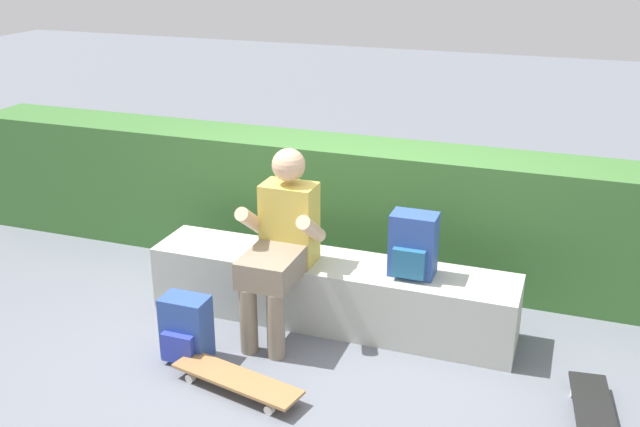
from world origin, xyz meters
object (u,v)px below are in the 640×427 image
(skateboard_beside_bench, at_px, (595,418))
(backpack_on_bench, at_px, (413,246))
(bench_main, at_px, (330,291))
(person_skater, at_px, (281,240))
(skateboard_near_person, at_px, (237,380))
(backpack_on_ground, at_px, (186,329))

(skateboard_beside_bench, height_order, backpack_on_bench, backpack_on_bench)
(bench_main, relative_size, person_skater, 2.04)
(bench_main, bearing_deg, person_skater, -140.08)
(bench_main, xyz_separation_m, person_skater, (-0.25, -0.21, 0.42))
(person_skater, bearing_deg, skateboard_beside_bench, -11.97)
(skateboard_near_person, bearing_deg, bench_main, 75.95)
(bench_main, xyz_separation_m, skateboard_near_person, (-0.23, -0.94, -0.14))
(backpack_on_bench, bearing_deg, skateboard_near_person, -129.75)
(skateboard_near_person, height_order, backpack_on_bench, backpack_on_bench)
(person_skater, bearing_deg, backpack_on_bench, 14.41)
(skateboard_near_person, relative_size, skateboard_beside_bench, 1.01)
(backpack_on_bench, bearing_deg, skateboard_beside_bench, -28.38)
(skateboard_beside_bench, height_order, backpack_on_ground, backpack_on_ground)
(person_skater, bearing_deg, skateboard_near_person, -88.43)
(person_skater, bearing_deg, backpack_on_ground, -129.59)
(backpack_on_bench, bearing_deg, backpack_on_ground, -149.62)
(skateboard_beside_bench, xyz_separation_m, backpack_on_bench, (-1.13, 0.61, 0.55))
(person_skater, relative_size, skateboard_beside_bench, 1.45)
(person_skater, distance_m, skateboard_near_person, 0.92)
(bench_main, distance_m, backpack_on_ground, 0.98)
(skateboard_beside_bench, distance_m, backpack_on_ground, 2.35)
(bench_main, bearing_deg, skateboard_beside_bench, -20.40)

